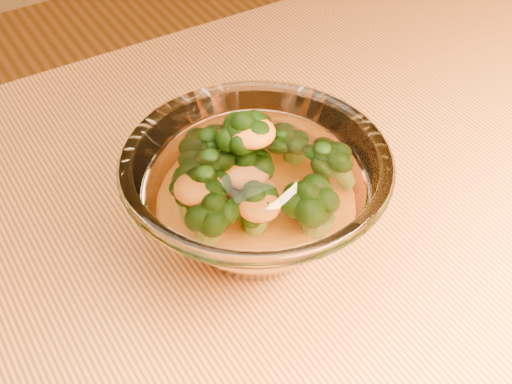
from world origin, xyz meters
TOP-DOWN VIEW (x-y plane):
  - table at (0.00, 0.00)m, footprint 1.20×0.80m
  - glass_bowl at (0.01, 0.05)m, footprint 0.22×0.22m
  - cheese_sauce at (0.01, 0.05)m, footprint 0.12×0.12m
  - broccoli_heap at (0.01, 0.06)m, footprint 0.15×0.15m

SIDE VIEW (x-z plane):
  - table at x=0.00m, z-range 0.28..1.03m
  - cheese_sauce at x=0.01m, z-range 0.76..0.80m
  - glass_bowl at x=0.01m, z-range 0.75..0.85m
  - broccoli_heap at x=0.01m, z-range 0.77..0.86m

